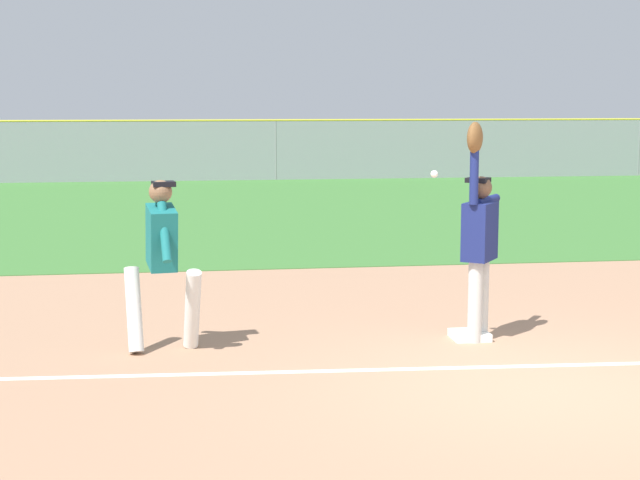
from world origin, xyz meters
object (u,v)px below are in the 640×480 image
Objects in this scene: runner at (162,253)px; parked_car_silver at (304,152)px; parked_car_green at (139,154)px; parked_car_red at (454,152)px; fielder at (479,234)px; first_base at (470,335)px; baseball at (434,174)px.

parked_car_silver is (4.72, 25.27, -0.32)m from runner.
parked_car_green and parked_car_red have the same top height.
parked_car_red is at bearing 59.46° from runner.
runner reaches higher than parked_car_red.
parked_car_red is (10.99, -0.10, 0.00)m from parked_car_green.
fielder is 25.34m from parked_car_silver.
baseball is (-0.49, -0.29, 1.73)m from first_base.
first_base is at bearing -84.12° from parked_car_green.
parked_car_silver is (1.54, 25.22, 0.63)m from first_base.
first_base is 24.83m from parked_car_green.
fielder reaches higher than runner.
parked_car_silver is (2.03, 25.51, -1.09)m from baseball.
parked_car_red is (7.28, 24.66, -1.09)m from baseball.
parked_car_green reaches higher than first_base.
parked_car_silver is at bearing 165.02° from parked_car_red.
fielder reaches higher than baseball.
parked_car_red is (9.98, 24.41, -0.32)m from runner.
first_base is at bearing -7.49° from runner.
baseball is (-0.55, -0.22, 0.65)m from fielder.
parked_car_silver is at bearing 86.51° from first_base.
parked_car_silver is 1.00× the size of parked_car_red.
baseball reaches higher than parked_car_green.
runner is at bearing -117.98° from parked_car_red.
baseball is at bearing -149.36° from first_base.
runner is at bearing 35.45° from fielder.
runner is 26.38m from parked_car_red.
baseball is at bearing -101.04° from parked_car_silver.
fielder reaches higher than parked_car_red.
parked_car_green and parked_car_silver have the same top height.
parked_car_green is (-1.02, 24.51, -0.32)m from runner.
parked_car_green is at bearing 98.52° from baseball.
first_base is 3.32m from runner.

